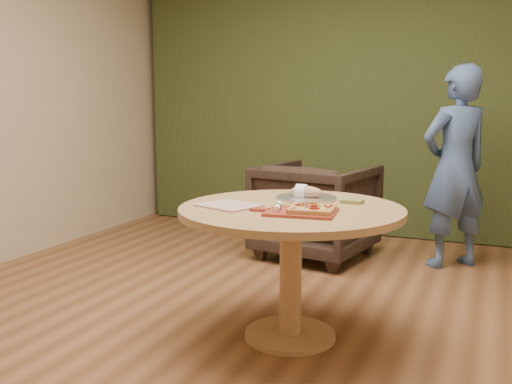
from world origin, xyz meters
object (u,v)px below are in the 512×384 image
object	(u,v)px
bread_roll	(305,192)
person_standing	(455,167)
cutlery_roll	(278,206)
flatbread_pizza	(312,209)
pizza_paddle	(299,212)
armchair	(316,206)
serving_tray	(306,198)
pedestal_table	(291,232)

from	to	relation	value
bread_roll	person_standing	bearing A→B (deg)	65.69
cutlery_roll	flatbread_pizza	bearing A→B (deg)	-9.87
pizza_paddle	armchair	distance (m)	1.92
flatbread_pizza	bread_roll	size ratio (longest dim) A/B	1.27
serving_tray	person_standing	world-z (taller)	person_standing
cutlery_roll	person_standing	xyz separation A→B (m)	(0.73, 2.01, 0.02)
cutlery_roll	armchair	size ratio (longest dim) A/B	0.22
pedestal_table	serving_tray	distance (m)	0.30
serving_tray	armchair	distance (m)	1.51
pizza_paddle	armchair	world-z (taller)	armchair
pedestal_table	person_standing	distance (m)	1.99
cutlery_roll	serving_tray	xyz separation A→B (m)	(0.02, 0.42, -0.02)
cutlery_roll	person_standing	bearing A→B (deg)	54.46
cutlery_roll	person_standing	world-z (taller)	person_standing
pizza_paddle	bread_roll	distance (m)	0.43
pedestal_table	bread_roll	size ratio (longest dim) A/B	6.35
cutlery_roll	person_standing	size ratio (longest dim) A/B	0.12
pizza_paddle	flatbread_pizza	xyz separation A→B (m)	(0.06, 0.01, 0.02)
flatbread_pizza	cutlery_roll	world-z (taller)	flatbread_pizza
pedestal_table	flatbread_pizza	bearing A→B (deg)	-42.00
serving_tray	bread_roll	distance (m)	0.04
armchair	pedestal_table	bearing A→B (deg)	112.50
pedestal_table	pizza_paddle	distance (m)	0.24
bread_roll	flatbread_pizza	bearing A→B (deg)	-67.03
serving_tray	pizza_paddle	bearing A→B (deg)	-76.68
pedestal_table	flatbread_pizza	xyz separation A→B (m)	(0.16, -0.15, 0.17)
pedestal_table	armchair	world-z (taller)	armchair
armchair	bread_roll	bearing A→B (deg)	114.38
pedestal_table	cutlery_roll	xyz separation A→B (m)	(-0.01, -0.17, 0.17)
pedestal_table	flatbread_pizza	world-z (taller)	flatbread_pizza
cutlery_roll	pizza_paddle	bearing A→B (deg)	-10.80
pedestal_table	bread_roll	bearing A→B (deg)	91.56
pizza_paddle	bread_roll	bearing A→B (deg)	97.40
pedestal_table	cutlery_roll	bearing A→B (deg)	-95.12
person_standing	bread_roll	bearing A→B (deg)	24.29
pedestal_table	pizza_paddle	xyz separation A→B (m)	(0.10, -0.16, 0.15)
pedestal_table	flatbread_pizza	distance (m)	0.28
flatbread_pizza	person_standing	world-z (taller)	person_standing
pizza_paddle	flatbread_pizza	size ratio (longest dim) A/B	1.88
flatbread_pizza	serving_tray	bearing A→B (deg)	111.90
pedestal_table	pizza_paddle	bearing A→B (deg)	-57.52
pizza_paddle	flatbread_pizza	distance (m)	0.07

